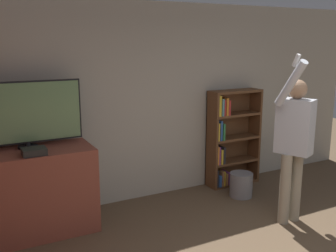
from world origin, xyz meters
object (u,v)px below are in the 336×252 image
object	(u,v)px
television	(25,114)
game_console	(34,152)
person	(294,138)
waste_bin	(241,185)
bookshelf	(229,139)

from	to	relation	value
television	game_console	world-z (taller)	television
game_console	person	world-z (taller)	person
person	waste_bin	size ratio (longest dim) A/B	5.94
television	waste_bin	world-z (taller)	television
television	waste_bin	xyz separation A→B (m)	(2.80, -0.35, -1.22)
television	game_console	bearing A→B (deg)	-86.97
bookshelf	television	bearing A→B (deg)	-177.24
game_console	bookshelf	size ratio (longest dim) A/B	0.17
waste_bin	game_console	bearing A→B (deg)	179.25
television	game_console	distance (m)	0.48
television	person	size ratio (longest dim) A/B	0.61
person	television	bearing A→B (deg)	-138.42
television	person	distance (m)	3.11
bookshelf	game_console	bearing A→B (deg)	-171.09
bookshelf	waste_bin	xyz separation A→B (m)	(-0.13, -0.49, -0.55)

